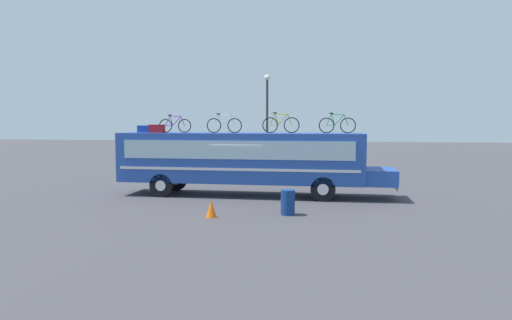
{
  "coord_description": "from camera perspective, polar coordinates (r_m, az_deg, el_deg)",
  "views": [
    {
      "loc": [
        4.18,
        -21.34,
        3.53
      ],
      "look_at": [
        0.74,
        0.0,
        1.71
      ],
      "focal_mm": 32.29,
      "sensor_mm": 36.0,
      "label": 1
    }
  ],
  "objects": [
    {
      "name": "traffic_cone",
      "position": [
        17.1,
        -5.56,
        -6.04
      ],
      "size": [
        0.4,
        0.4,
        0.63
      ],
      "primitive_type": "cone",
      "color": "orange",
      "rests_on": "ground"
    },
    {
      "name": "rooftop_bicycle_2",
      "position": [
        21.63,
        -3.97,
        4.37
      ],
      "size": [
        1.69,
        0.44,
        0.92
      ],
      "color": "black",
      "rests_on": "bus"
    },
    {
      "name": "rooftop_bicycle_4",
      "position": [
        21.43,
        10.02,
        4.33
      ],
      "size": [
        1.68,
        0.44,
        0.94
      ],
      "color": "black",
      "rests_on": "bus"
    },
    {
      "name": "luggage_bag_2",
      "position": [
        22.56,
        -12.18,
        3.82
      ],
      "size": [
        0.67,
        0.45,
        0.39
      ],
      "primitive_type": "cube",
      "color": "maroon",
      "rests_on": "bus"
    },
    {
      "name": "ground_plane",
      "position": [
        22.03,
        -1.91,
        -4.4
      ],
      "size": [
        120.0,
        120.0,
        0.0
      ],
      "primitive_type": "plane",
      "color": "#423F44"
    },
    {
      "name": "rooftop_bicycle_1",
      "position": [
        22.62,
        -10.01,
        4.29
      ],
      "size": [
        1.61,
        0.44,
        0.88
      ],
      "color": "black",
      "rests_on": "bus"
    },
    {
      "name": "rooftop_bicycle_3",
      "position": [
        21.49,
        3.08,
        4.43
      ],
      "size": [
        1.74,
        0.44,
        0.97
      ],
      "color": "black",
      "rests_on": "bus"
    },
    {
      "name": "street_lamp",
      "position": [
        26.62,
        1.38,
        5.24
      ],
      "size": [
        0.34,
        0.34,
        6.19
      ],
      "color": "#38383D",
      "rests_on": "ground"
    },
    {
      "name": "trash_bin",
      "position": [
        17.48,
        3.96,
        -5.26
      ],
      "size": [
        0.53,
        0.53,
        0.95
      ],
      "primitive_type": "cylinder",
      "color": "navy",
      "rests_on": "ground"
    },
    {
      "name": "luggage_bag_1",
      "position": [
        23.23,
        -13.5,
        3.76
      ],
      "size": [
        0.73,
        0.41,
        0.34
      ],
      "primitive_type": "cube",
      "color": "#193899",
      "rests_on": "bus"
    },
    {
      "name": "bus",
      "position": [
        21.78,
        -1.36,
        0.2
      ],
      "size": [
        13.01,
        2.42,
        2.98
      ],
      "color": "#23479E",
      "rests_on": "ground"
    }
  ]
}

